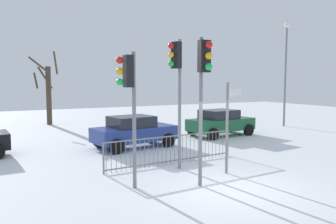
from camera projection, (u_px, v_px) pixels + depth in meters
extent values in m
plane|color=white|center=(227.00, 189.00, 9.73)|extent=(60.00, 60.00, 0.00)
cylinder|color=slate|center=(201.00, 113.00, 9.82)|extent=(0.11, 0.11, 4.34)
cube|color=black|center=(204.00, 56.00, 9.52)|extent=(0.33, 0.24, 0.90)
sphere|color=red|center=(209.00, 45.00, 9.27)|extent=(0.20, 0.20, 0.20)
sphere|color=orange|center=(209.00, 56.00, 9.30)|extent=(0.20, 0.20, 0.20)
sphere|color=green|center=(209.00, 67.00, 9.33)|extent=(0.20, 0.20, 0.20)
cylinder|color=slate|center=(134.00, 121.00, 9.66)|extent=(0.11, 0.11, 3.92)
cube|color=black|center=(128.00, 71.00, 9.45)|extent=(0.22, 0.32, 0.90)
sphere|color=red|center=(120.00, 60.00, 9.31)|extent=(0.20, 0.20, 0.20)
sphere|color=orange|center=(120.00, 71.00, 9.34)|extent=(0.20, 0.20, 0.20)
sphere|color=green|center=(120.00, 82.00, 9.37)|extent=(0.20, 0.20, 0.20)
cylinder|color=slate|center=(180.00, 105.00, 11.79)|extent=(0.11, 0.11, 4.52)
cube|color=black|center=(176.00, 55.00, 11.52)|extent=(0.29, 0.37, 0.90)
sphere|color=red|center=(171.00, 46.00, 11.33)|extent=(0.20, 0.20, 0.20)
sphere|color=orange|center=(171.00, 55.00, 11.36)|extent=(0.20, 0.20, 0.20)
sphere|color=green|center=(171.00, 64.00, 11.38)|extent=(0.20, 0.20, 0.20)
cylinder|color=slate|center=(227.00, 128.00, 11.24)|extent=(0.09, 0.09, 3.05)
cube|color=white|center=(235.00, 93.00, 11.40)|extent=(0.68, 0.21, 0.22)
cube|color=slate|center=(173.00, 136.00, 12.55)|extent=(5.39, 0.38, 0.04)
cube|color=slate|center=(172.00, 161.00, 12.64)|extent=(5.39, 0.38, 0.04)
cylinder|color=slate|center=(106.00, 158.00, 11.25)|extent=(0.02, 0.02, 1.05)
cylinder|color=slate|center=(111.00, 158.00, 11.34)|extent=(0.02, 0.02, 1.05)
cylinder|color=slate|center=(116.00, 157.00, 11.44)|extent=(0.02, 0.02, 1.05)
cylinder|color=slate|center=(121.00, 157.00, 11.53)|extent=(0.02, 0.02, 1.05)
cylinder|color=slate|center=(126.00, 156.00, 11.62)|extent=(0.02, 0.02, 1.05)
cylinder|color=slate|center=(131.00, 155.00, 11.72)|extent=(0.02, 0.02, 1.05)
cylinder|color=slate|center=(135.00, 155.00, 11.81)|extent=(0.02, 0.02, 1.05)
cylinder|color=slate|center=(140.00, 154.00, 11.90)|extent=(0.02, 0.02, 1.05)
cylinder|color=slate|center=(145.00, 154.00, 12.00)|extent=(0.02, 0.02, 1.05)
cylinder|color=slate|center=(149.00, 153.00, 12.09)|extent=(0.02, 0.02, 1.05)
cylinder|color=slate|center=(153.00, 152.00, 12.18)|extent=(0.02, 0.02, 1.05)
cylinder|color=slate|center=(158.00, 152.00, 12.28)|extent=(0.02, 0.02, 1.05)
cylinder|color=slate|center=(162.00, 151.00, 12.37)|extent=(0.02, 0.02, 1.05)
cylinder|color=slate|center=(166.00, 151.00, 12.46)|extent=(0.02, 0.02, 1.05)
cylinder|color=slate|center=(170.00, 150.00, 12.56)|extent=(0.02, 0.02, 1.05)
cylinder|color=slate|center=(175.00, 150.00, 12.65)|extent=(0.02, 0.02, 1.05)
cylinder|color=slate|center=(179.00, 149.00, 12.74)|extent=(0.02, 0.02, 1.05)
cylinder|color=slate|center=(183.00, 149.00, 12.84)|extent=(0.02, 0.02, 1.05)
cylinder|color=slate|center=(186.00, 148.00, 12.93)|extent=(0.02, 0.02, 1.05)
cylinder|color=slate|center=(190.00, 148.00, 13.02)|extent=(0.02, 0.02, 1.05)
cylinder|color=slate|center=(194.00, 147.00, 13.12)|extent=(0.02, 0.02, 1.05)
cylinder|color=slate|center=(198.00, 147.00, 13.21)|extent=(0.02, 0.02, 1.05)
cylinder|color=slate|center=(202.00, 146.00, 13.30)|extent=(0.02, 0.02, 1.05)
cylinder|color=slate|center=(205.00, 146.00, 13.39)|extent=(0.02, 0.02, 1.05)
cylinder|color=slate|center=(209.00, 145.00, 13.49)|extent=(0.02, 0.02, 1.05)
cylinder|color=slate|center=(212.00, 145.00, 13.58)|extent=(0.02, 0.02, 1.05)
cylinder|color=slate|center=(216.00, 145.00, 13.67)|extent=(0.02, 0.02, 1.05)
cylinder|color=slate|center=(219.00, 144.00, 13.77)|extent=(0.02, 0.02, 1.05)
cylinder|color=slate|center=(223.00, 144.00, 13.86)|extent=(0.02, 0.02, 1.05)
cylinder|color=slate|center=(226.00, 143.00, 13.95)|extent=(0.02, 0.02, 1.05)
cylinder|color=slate|center=(103.00, 159.00, 11.20)|extent=(0.06, 0.06, 1.05)
cylinder|color=slate|center=(228.00, 143.00, 14.00)|extent=(0.06, 0.06, 1.05)
cube|color=navy|center=(134.00, 134.00, 15.75)|extent=(4.00, 2.21, 0.65)
cube|color=#1E232D|center=(131.00, 122.00, 15.61)|extent=(2.09, 1.75, 0.55)
cylinder|color=black|center=(149.00, 135.00, 17.25)|extent=(0.66, 0.31, 0.64)
cylinder|color=black|center=(169.00, 140.00, 15.88)|extent=(0.66, 0.31, 0.64)
cylinder|color=black|center=(100.00, 141.00, 15.69)|extent=(0.66, 0.31, 0.64)
cylinder|color=black|center=(117.00, 147.00, 14.31)|extent=(0.66, 0.31, 0.64)
cube|color=#195933|center=(221.00, 124.00, 19.08)|extent=(3.97, 2.13, 0.65)
cube|color=#1E232D|center=(219.00, 115.00, 18.95)|extent=(2.06, 1.71, 0.55)
cylinder|color=black|center=(227.00, 126.00, 20.57)|extent=(0.66, 0.29, 0.64)
cylinder|color=black|center=(249.00, 130.00, 19.17)|extent=(0.66, 0.29, 0.64)
cylinder|color=black|center=(193.00, 130.00, 19.06)|extent=(0.66, 0.29, 0.64)
cylinder|color=black|center=(213.00, 134.00, 17.66)|extent=(0.66, 0.29, 0.64)
cylinder|color=slate|center=(285.00, 77.00, 22.82)|extent=(0.14, 0.14, 6.67)
sphere|color=#F2EACC|center=(287.00, 25.00, 22.50)|extent=(0.36, 0.36, 0.36)
cylinder|color=#473828|center=(49.00, 96.00, 23.72)|extent=(0.36, 0.36, 4.07)
cylinder|color=#473828|center=(45.00, 78.00, 23.13)|extent=(0.94, 0.69, 1.51)
cylinder|color=#473828|center=(38.00, 64.00, 22.77)|extent=(1.11, 1.51, 1.11)
cylinder|color=#473828|center=(36.00, 80.00, 23.24)|extent=(0.14, 1.71, 1.11)
cylinder|color=#473828|center=(56.00, 63.00, 23.58)|extent=(0.50, 1.13, 1.56)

